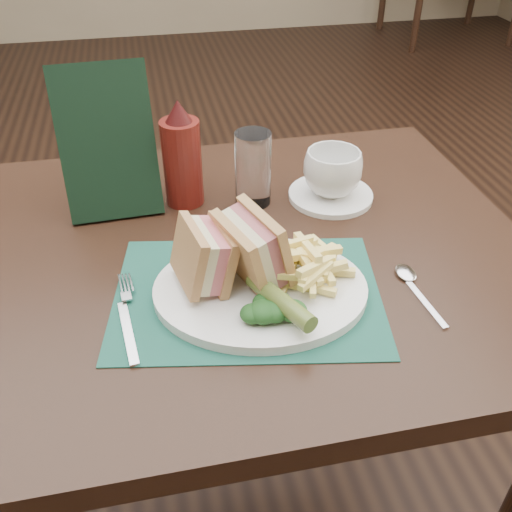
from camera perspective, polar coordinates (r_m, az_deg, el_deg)
The scene contains 17 objects.
floor at distance 1.77m, azimuth -3.79°, elevation -9.62°, with size 7.00×7.00×0.00m, color black.
wall_back at distance 4.89m, azimuth -10.41°, elevation 20.89°, with size 6.00×6.00×0.00m, color tan.
table_main at distance 1.16m, azimuth -0.70°, elevation -14.26°, with size 0.90×0.75×0.75m, color black, non-canonical shape.
placemat at distance 0.81m, azimuth -0.86°, elevation -3.85°, with size 0.37×0.27×0.00m, color #184E40.
plate at distance 0.80m, azimuth 0.44°, elevation -3.41°, with size 0.30×0.24×0.01m, color white, non-canonical shape.
sandwich_half_a at distance 0.77m, azimuth -6.70°, elevation -0.27°, with size 0.06×0.09×0.09m, color tan, non-canonical shape.
sandwich_half_b at distance 0.77m, azimuth -1.55°, elevation 0.37°, with size 0.06×0.11×0.10m, color tan, non-canonical shape.
kale_garnish at distance 0.75m, azimuth 1.73°, elevation -4.86°, with size 0.11×0.08×0.03m, color #153A16, non-canonical shape.
pickle_spear at distance 0.74m, azimuth 2.46°, elevation -4.49°, with size 0.02×0.02×0.12m, color #506426.
fries_pile at distance 0.80m, azimuth 5.64°, elevation -0.49°, with size 0.18×0.20×0.05m, color #FFEB7F, non-canonical shape.
fork at distance 0.78m, azimuth -12.77°, elevation -5.75°, with size 0.03×0.17×0.01m, color silver, non-canonical shape.
spoon at distance 0.84m, azimuth 15.97°, elevation -3.41°, with size 0.03×0.15×0.01m, color silver, non-canonical shape.
saucer at distance 1.03m, azimuth 7.46°, elevation 6.05°, with size 0.15×0.15×0.01m, color white.
coffee_cup at distance 1.01m, azimuth 7.66°, elevation 8.25°, with size 0.10×0.10×0.08m, color white.
drinking_glass at distance 0.98m, azimuth -0.30°, elevation 8.72°, with size 0.06×0.06×0.13m, color white.
ketchup_bottle at distance 0.98m, azimuth -7.45°, elevation 10.14°, with size 0.07×0.07×0.19m, color #56130E, non-canonical shape.
check_presenter at distance 0.97m, azimuth -14.64°, elevation 10.89°, with size 0.15×0.02×0.25m, color black.
Camera 1 is at (-0.14, -1.22, 1.27)m, focal length 40.00 mm.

